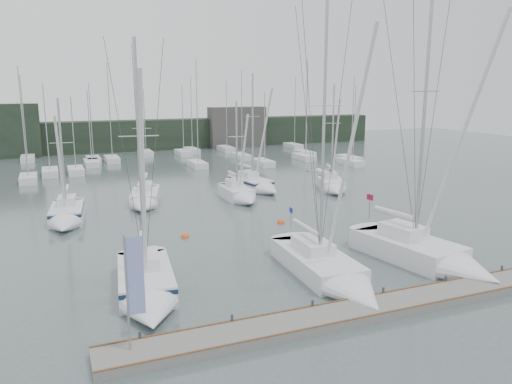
% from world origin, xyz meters
% --- Properties ---
extents(ground, '(160.00, 160.00, 0.00)m').
position_xyz_m(ground, '(0.00, 0.00, 0.00)').
color(ground, '#4A5A57').
rests_on(ground, ground).
extents(dock, '(24.00, 2.00, 0.40)m').
position_xyz_m(dock, '(0.00, -5.00, 0.20)').
color(dock, '#63635E').
rests_on(dock, ground).
extents(far_treeline, '(90.00, 4.00, 5.00)m').
position_xyz_m(far_treeline, '(0.00, 62.00, 2.50)').
color(far_treeline, black).
rests_on(far_treeline, ground).
extents(far_building_right, '(10.00, 3.00, 7.00)m').
position_xyz_m(far_building_right, '(18.00, 60.00, 3.50)').
color(far_building_right, '#43403D').
rests_on(far_building_right, ground).
extents(mast_forest, '(55.13, 25.66, 14.80)m').
position_xyz_m(mast_forest, '(2.73, 46.20, 0.48)').
color(mast_forest, silver).
rests_on(mast_forest, ground).
extents(sailboat_near_left, '(3.75, 9.07, 13.71)m').
position_xyz_m(sailboat_near_left, '(-8.88, 0.37, 0.57)').
color(sailboat_near_left, silver).
rests_on(sailboat_near_left, ground).
extents(sailboat_near_center, '(3.43, 10.55, 16.15)m').
position_xyz_m(sailboat_near_center, '(0.82, -1.35, 0.52)').
color(sailboat_near_center, silver).
rests_on(sailboat_near_center, ground).
extents(sailboat_near_right, '(4.74, 10.07, 17.31)m').
position_xyz_m(sailboat_near_right, '(7.62, -1.45, 0.62)').
color(sailboat_near_right, silver).
rests_on(sailboat_near_right, ground).
extents(sailboat_mid_a, '(3.20, 7.63, 10.41)m').
position_xyz_m(sailboat_mid_a, '(-12.09, 17.09, 0.57)').
color(sailboat_mid_a, silver).
rests_on(sailboat_mid_a, ground).
extents(sailboat_mid_b, '(4.14, 7.74, 11.43)m').
position_xyz_m(sailboat_mid_b, '(-5.42, 20.73, 0.54)').
color(sailboat_mid_b, silver).
rests_on(sailboat_mid_b, ground).
extents(sailboat_mid_c, '(2.28, 6.45, 9.88)m').
position_xyz_m(sailboat_mid_c, '(3.23, 19.36, 0.53)').
color(sailboat_mid_c, silver).
rests_on(sailboat_mid_c, ground).
extents(sailboat_mid_d, '(3.64, 7.81, 12.59)m').
position_xyz_m(sailboat_mid_d, '(6.53, 23.05, 0.58)').
color(sailboat_mid_d, silver).
rests_on(sailboat_mid_d, ground).
extents(sailboat_mid_e, '(4.46, 7.02, 11.43)m').
position_xyz_m(sailboat_mid_e, '(13.51, 19.88, 0.53)').
color(sailboat_mid_e, silver).
rests_on(sailboat_mid_e, ground).
extents(buoy_a, '(0.59, 0.59, 0.59)m').
position_xyz_m(buoy_a, '(-4.42, 10.21, 0.00)').
color(buoy_a, '#EC4E15').
rests_on(buoy_a, ground).
extents(buoy_b, '(0.61, 0.61, 0.61)m').
position_xyz_m(buoy_b, '(3.52, 11.10, 0.00)').
color(buoy_b, '#EC4E15').
rests_on(buoy_b, ground).
extents(dock_banner, '(0.71, 0.14, 4.69)m').
position_xyz_m(dock_banner, '(-10.28, -4.81, 3.17)').
color(dock_banner, '#9EA1A6').
rests_on(dock_banner, dock).
extents(seagull, '(1.13, 0.53, 0.22)m').
position_xyz_m(seagull, '(-0.89, -2.37, 6.52)').
color(seagull, white).
rests_on(seagull, ground).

